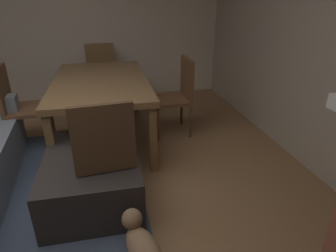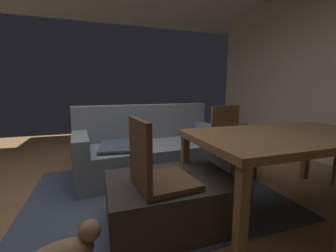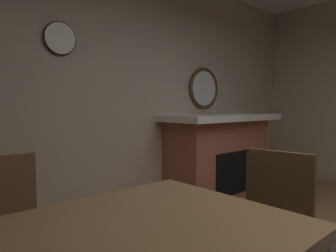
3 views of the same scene
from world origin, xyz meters
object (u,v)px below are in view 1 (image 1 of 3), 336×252
(tv_remote, at_px, (95,145))
(dining_chair_west, at_px, (104,151))
(dining_chair_east, at_px, (102,71))
(dining_table, at_px, (101,85))
(small_dog, at_px, (142,246))
(dining_chair_south, at_px, (178,92))
(dining_chair_north, at_px, (17,103))
(ottoman_coffee_table, at_px, (93,175))

(tv_remote, bearing_deg, dining_chair_west, -140.36)
(dining_chair_east, bearing_deg, dining_chair_west, -179.74)
(tv_remote, bearing_deg, dining_table, 21.06)
(dining_table, distance_m, small_dog, 1.99)
(tv_remote, relative_size, dining_chair_south, 0.17)
(tv_remote, xyz_separation_m, dining_chair_north, (0.97, 0.83, 0.11))
(small_dog, bearing_deg, tv_remote, 16.47)
(dining_chair_east, height_order, dining_chair_north, same)
(dining_table, distance_m, dining_chair_west, 1.30)
(ottoman_coffee_table, distance_m, tv_remote, 0.26)
(ottoman_coffee_table, xyz_separation_m, dining_chair_west, (-0.18, -0.12, 0.32))
(dining_table, relative_size, dining_chair_north, 1.94)
(dining_chair_north, relative_size, small_dog, 1.94)
(ottoman_coffee_table, xyz_separation_m, dining_chair_north, (1.11, 0.80, 0.32))
(dining_chair_east, bearing_deg, small_dog, -176.31)
(ottoman_coffee_table, height_order, dining_chair_east, dining_chair_east)
(dining_chair_south, bearing_deg, small_dog, 159.85)
(ottoman_coffee_table, xyz_separation_m, dining_chair_south, (1.12, -1.01, 0.32))
(dining_chair_west, distance_m, small_dog, 0.74)
(small_dog, bearing_deg, dining_chair_east, 3.69)
(dining_chair_north, xyz_separation_m, small_dog, (-1.91, -1.11, -0.37))
(ottoman_coffee_table, height_order, dining_chair_west, dining_chair_west)
(dining_table, bearing_deg, dining_chair_south, -89.92)
(dining_table, height_order, dining_chair_south, dining_chair_south)
(ottoman_coffee_table, height_order, dining_chair_south, dining_chair_south)
(dining_chair_south, height_order, small_dog, dining_chair_south)
(dining_table, relative_size, dining_chair_south, 1.94)
(ottoman_coffee_table, bearing_deg, dining_chair_west, -147.18)
(dining_table, xyz_separation_m, dining_chair_west, (-1.30, -0.01, -0.15))
(tv_remote, distance_m, dining_chair_south, 1.39)
(ottoman_coffee_table, distance_m, dining_chair_south, 1.54)
(dining_chair_west, bearing_deg, small_dog, -162.44)
(dining_chair_east, bearing_deg, dining_chair_south, -144.91)
(tv_remote, height_order, dining_chair_north, dining_chair_north)
(dining_chair_south, bearing_deg, dining_chair_west, 145.30)
(dining_table, distance_m, dining_chair_east, 1.30)
(dining_chair_south, relative_size, dining_chair_north, 1.00)
(dining_chair_east, relative_size, dining_chair_west, 1.00)
(ottoman_coffee_table, height_order, tv_remote, tv_remote)
(dining_chair_west, bearing_deg, dining_chair_east, 0.26)
(dining_chair_north, bearing_deg, dining_chair_east, -34.78)
(tv_remote, height_order, dining_chair_east, dining_chair_east)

